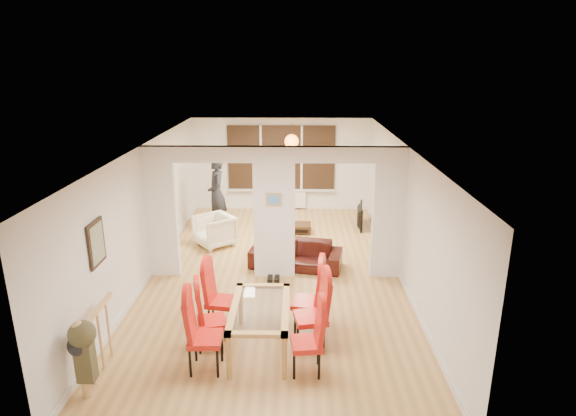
{
  "coord_description": "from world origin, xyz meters",
  "views": [
    {
      "loc": [
        0.42,
        -8.85,
        4.15
      ],
      "look_at": [
        0.26,
        0.6,
        1.22
      ],
      "focal_mm": 30.0,
      "sensor_mm": 36.0,
      "label": 1
    }
  ],
  "objects_px": {
    "dining_chair_lb": "(212,317)",
    "television": "(357,216)",
    "dining_chair_rb": "(311,313)",
    "sofa": "(296,254)",
    "dining_table": "(260,328)",
    "bottle": "(286,220)",
    "dining_chair_la": "(205,333)",
    "coffee_table": "(291,228)",
    "person": "(217,194)",
    "bowl": "(290,222)",
    "dining_chair_lc": "(221,297)",
    "dining_chair_ra": "(307,339)",
    "dining_chair_rc": "(307,297)",
    "armchair": "(214,231)"
  },
  "relations": [
    {
      "from": "dining_chair_lb",
      "to": "bottle",
      "type": "xyz_separation_m",
      "value": [
        0.98,
        4.95,
        -0.14
      ]
    },
    {
      "from": "bottle",
      "to": "sofa",
      "type": "bearing_deg",
      "value": -82.78
    },
    {
      "from": "dining_chair_rb",
      "to": "person",
      "type": "distance_m",
      "value": 5.68
    },
    {
      "from": "coffee_table",
      "to": "dining_chair_ra",
      "type": "bearing_deg",
      "value": -87.22
    },
    {
      "from": "dining_chair_rb",
      "to": "dining_chair_rc",
      "type": "height_order",
      "value": "dining_chair_rb"
    },
    {
      "from": "dining_chair_lb",
      "to": "armchair",
      "type": "xyz_separation_m",
      "value": [
        -0.65,
        4.13,
        -0.15
      ]
    },
    {
      "from": "sofa",
      "to": "coffee_table",
      "type": "relative_size",
      "value": 1.93
    },
    {
      "from": "dining_chair_lc",
      "to": "bottle",
      "type": "height_order",
      "value": "dining_chair_lc"
    },
    {
      "from": "dining_chair_la",
      "to": "television",
      "type": "distance_m",
      "value": 6.66
    },
    {
      "from": "dining_table",
      "to": "dining_chair_lb",
      "type": "distance_m",
      "value": 0.74
    },
    {
      "from": "dining_chair_lb",
      "to": "dining_chair_rb",
      "type": "xyz_separation_m",
      "value": [
        1.46,
        0.05,
        0.06
      ]
    },
    {
      "from": "dining_table",
      "to": "sofa",
      "type": "height_order",
      "value": "dining_table"
    },
    {
      "from": "coffee_table",
      "to": "bottle",
      "type": "relative_size",
      "value": 3.41
    },
    {
      "from": "dining_chair_rb",
      "to": "person",
      "type": "height_order",
      "value": "person"
    },
    {
      "from": "dining_chair_la",
      "to": "dining_chair_rc",
      "type": "bearing_deg",
      "value": 34.18
    },
    {
      "from": "dining_chair_rc",
      "to": "dining_chair_lc",
      "type": "bearing_deg",
      "value": -171.54
    },
    {
      "from": "dining_table",
      "to": "bottle",
      "type": "xyz_separation_m",
      "value": [
        0.27,
        4.97,
        0.01
      ]
    },
    {
      "from": "dining_chair_la",
      "to": "dining_chair_lb",
      "type": "distance_m",
      "value": 0.53
    },
    {
      "from": "dining_chair_lc",
      "to": "person",
      "type": "distance_m",
      "value": 4.77
    },
    {
      "from": "dining_chair_lb",
      "to": "television",
      "type": "relative_size",
      "value": 1.01
    },
    {
      "from": "dining_chair_rb",
      "to": "sofa",
      "type": "bearing_deg",
      "value": 83.61
    },
    {
      "from": "sofa",
      "to": "bottle",
      "type": "height_order",
      "value": "sofa"
    },
    {
      "from": "dining_chair_rb",
      "to": "dining_table",
      "type": "bearing_deg",
      "value": 174.44
    },
    {
      "from": "person",
      "to": "sofa",
      "type": "bearing_deg",
      "value": 23.5
    },
    {
      "from": "armchair",
      "to": "bowl",
      "type": "distance_m",
      "value": 1.99
    },
    {
      "from": "television",
      "to": "dining_chair_ra",
      "type": "bearing_deg",
      "value": 173.06
    },
    {
      "from": "sofa",
      "to": "dining_chair_rb",
      "type": "bearing_deg",
      "value": -74.9
    },
    {
      "from": "dining_chair_rb",
      "to": "person",
      "type": "xyz_separation_m",
      "value": [
        -2.21,
        5.22,
        0.36
      ]
    },
    {
      "from": "dining_chair_lc",
      "to": "television",
      "type": "relative_size",
      "value": 1.07
    },
    {
      "from": "dining_table",
      "to": "television",
      "type": "bearing_deg",
      "value": 69.28
    },
    {
      "from": "sofa",
      "to": "dining_table",
      "type": "bearing_deg",
      "value": -89.13
    },
    {
      "from": "dining_chair_lb",
      "to": "dining_chair_rb",
      "type": "height_order",
      "value": "dining_chair_rb"
    },
    {
      "from": "person",
      "to": "bowl",
      "type": "relative_size",
      "value": 9.05
    },
    {
      "from": "dining_chair_la",
      "to": "dining_chair_lc",
      "type": "bearing_deg",
      "value": 84.8
    },
    {
      "from": "bottle",
      "to": "dining_chair_lc",
      "type": "bearing_deg",
      "value": -101.96
    },
    {
      "from": "dining_chair_la",
      "to": "television",
      "type": "relative_size",
      "value": 1.12
    },
    {
      "from": "dining_chair_lb",
      "to": "sofa",
      "type": "xyz_separation_m",
      "value": [
        1.24,
        2.97,
        -0.24
      ]
    },
    {
      "from": "dining_chair_rc",
      "to": "dining_chair_la",
      "type": "bearing_deg",
      "value": -132.97
    },
    {
      "from": "dining_chair_la",
      "to": "coffee_table",
      "type": "height_order",
      "value": "dining_chair_la"
    },
    {
      "from": "dining_chair_lb",
      "to": "dining_chair_la",
      "type": "bearing_deg",
      "value": -105.01
    },
    {
      "from": "dining_chair_la",
      "to": "sofa",
      "type": "height_order",
      "value": "dining_chair_la"
    },
    {
      "from": "armchair",
      "to": "person",
      "type": "distance_m",
      "value": 1.27
    },
    {
      "from": "dining_chair_ra",
      "to": "bottle",
      "type": "distance_m",
      "value": 5.53
    },
    {
      "from": "dining_chair_rc",
      "to": "bottle",
      "type": "xyz_separation_m",
      "value": [
        -0.43,
        4.43,
        -0.2
      ]
    },
    {
      "from": "dining_chair_la",
      "to": "dining_chair_lb",
      "type": "relative_size",
      "value": 1.11
    },
    {
      "from": "dining_chair_lc",
      "to": "coffee_table",
      "type": "relative_size",
      "value": 1.11
    },
    {
      "from": "person",
      "to": "bowl",
      "type": "height_order",
      "value": "person"
    },
    {
      "from": "dining_chair_rc",
      "to": "television",
      "type": "distance_m",
      "value": 5.19
    },
    {
      "from": "dining_chair_lc",
      "to": "dining_chair_ra",
      "type": "height_order",
      "value": "dining_chair_lc"
    },
    {
      "from": "dining_chair_rc",
      "to": "bowl",
      "type": "xyz_separation_m",
      "value": [
        -0.33,
        4.59,
        -0.32
      ]
    }
  ]
}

